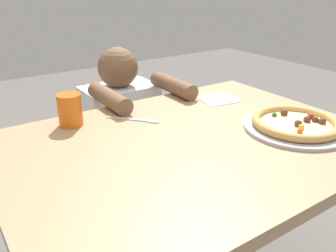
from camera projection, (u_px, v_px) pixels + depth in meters
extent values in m
cube|color=tan|center=(191.00, 145.00, 1.16)|extent=(1.21, 0.89, 0.04)
cylinder|color=#826748|center=(17.00, 235.00, 1.32)|extent=(0.07, 0.07, 0.71)
cylinder|color=#826748|center=(226.00, 159.00, 1.86)|extent=(0.07, 0.07, 0.71)
cylinder|color=#B7B7BC|center=(295.00, 128.00, 1.23)|extent=(0.35, 0.35, 0.01)
cylinder|color=#EFD68C|center=(296.00, 125.00, 1.23)|extent=(0.24, 0.24, 0.01)
torus|color=tan|center=(296.00, 122.00, 1.22)|extent=(0.30, 0.30, 0.03)
sphere|color=#BF4C19|center=(300.00, 131.00, 1.15)|extent=(0.02, 0.02, 0.02)
sphere|color=brown|center=(322.00, 121.00, 1.22)|extent=(0.03, 0.03, 0.03)
sphere|color=brown|center=(315.00, 120.00, 1.24)|extent=(0.02, 0.02, 0.02)
sphere|color=gold|center=(301.00, 127.00, 1.18)|extent=(0.02, 0.02, 0.02)
sphere|color=brown|center=(307.00, 120.00, 1.24)|extent=(0.03, 0.03, 0.03)
sphere|color=maroon|center=(311.00, 117.00, 1.27)|extent=(0.02, 0.02, 0.02)
sphere|color=brown|center=(298.00, 124.00, 1.20)|extent=(0.03, 0.03, 0.03)
sphere|color=brown|center=(284.00, 113.00, 1.30)|extent=(0.03, 0.03, 0.03)
sphere|color=#2D6623|center=(274.00, 115.00, 1.29)|extent=(0.02, 0.02, 0.02)
cylinder|color=orange|center=(70.00, 110.00, 1.25)|extent=(0.08, 0.08, 0.11)
cube|color=white|center=(219.00, 99.00, 1.53)|extent=(0.18, 0.17, 0.00)
cube|color=silver|center=(127.00, 119.00, 1.32)|extent=(0.12, 0.13, 0.00)
cube|color=silver|center=(153.00, 121.00, 1.29)|extent=(0.05, 0.05, 0.00)
cylinder|color=#333847|center=(124.00, 180.00, 1.91)|extent=(0.28, 0.28, 0.45)
cube|color=white|center=(121.00, 115.00, 1.77)|extent=(0.35, 0.22, 0.30)
sphere|color=brown|center=(118.00, 68.00, 1.67)|extent=(0.19, 0.19, 0.19)
cylinder|color=brown|center=(109.00, 98.00, 1.44)|extent=(0.07, 0.28, 0.07)
cylinder|color=brown|center=(173.00, 85.00, 1.60)|extent=(0.07, 0.28, 0.07)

